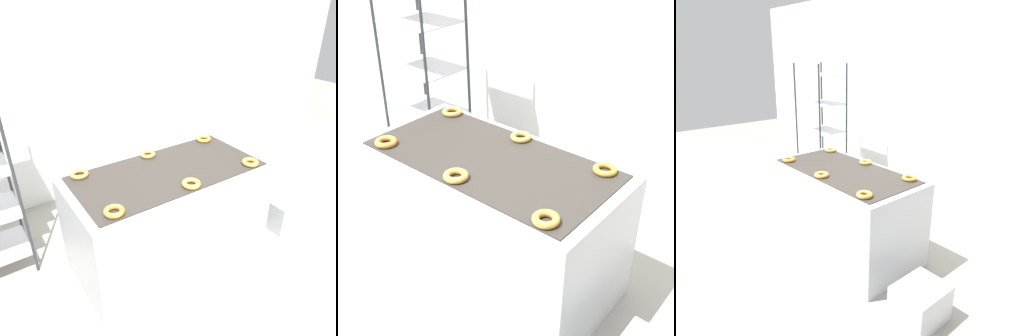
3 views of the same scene
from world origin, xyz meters
The scene contains 10 objects.
ground_plane centered at (0.00, 0.00, 0.00)m, with size 14.00×14.00×0.00m, color #9E998E.
wall_back centered at (0.00, 2.12, 1.40)m, with size 8.00×0.05×2.80m.
fryer_machine centered at (0.00, 0.66, 0.44)m, with size 1.60×0.81×0.87m.
glaze_bin centered at (1.19, 0.43, 0.15)m, with size 0.33×0.40×0.31m.
donut_near_left centered at (-0.60, 0.38, 0.89)m, with size 0.14×0.14×0.04m, color #C5833A.
donut_near_center centered at (0.01, 0.37, 0.89)m, with size 0.14×0.14×0.04m, color gold.
donut_near_right centered at (0.61, 0.36, 0.89)m, with size 0.14×0.14×0.04m, color #BE8F3F.
donut_far_left centered at (-0.61, 0.95, 0.89)m, with size 0.14×0.14×0.03m, color tan.
donut_far_center centered at (-0.01, 0.96, 0.89)m, with size 0.13×0.13×0.03m, color tan.
donut_far_right centered at (0.60, 0.94, 0.89)m, with size 0.14×0.14×0.03m, color gold.
Camera 1 is at (-1.25, -1.21, 2.12)m, focal length 35.00 mm.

